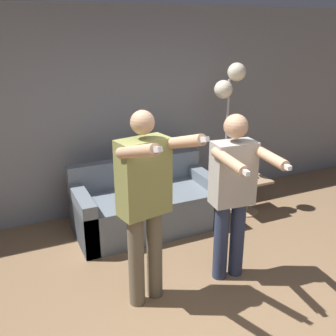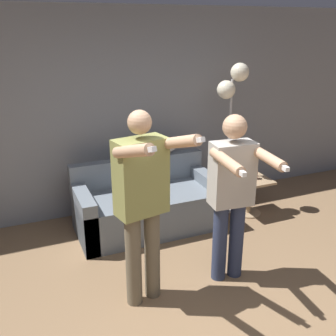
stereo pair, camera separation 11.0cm
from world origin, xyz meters
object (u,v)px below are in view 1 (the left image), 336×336
Objects in this scene: person_right at (233,189)px; cat at (160,148)px; cup at (252,174)px; side_table at (247,188)px; couch at (146,206)px; person_left at (145,198)px; floor_lamp at (229,93)px.

person_right is 1.60m from cat.
cup is at bearing 51.95° from person_right.
side_table is (0.99, 1.12, -0.58)m from person_right.
side_table is (1.03, -0.49, -0.54)m from cat.
cat is at bearing 154.92° from cup.
person_left is at bearing -111.14° from couch.
person_left is 2.25m from cup.
cat is 1.26m from side_table.
couch is at bearing 57.54° from person_left.
person_right is at bearing -74.03° from couch.
person_right reaches higher than couch.
person_right is at bearing -120.39° from floor_lamp.
person_right is at bearing -11.52° from person_left.
cup is (1.04, 1.10, -0.39)m from person_right.
floor_lamp is (0.79, 1.34, 0.64)m from person_right.
person_right is 14.52× the size of cup.
side_table is at bearing -7.11° from couch.
person_left reaches higher than cup.
person_right is at bearing -133.35° from cup.
cat is 1.10m from floor_lamp.
cat reaches higher than side_table.
person_right is at bearing -88.83° from cat.
person_left is at bearing -149.05° from side_table.
cat is (-0.03, 1.60, -0.04)m from person_right.
cup is (1.41, -0.19, 0.26)m from couch.
couch is at bearing -177.33° from floor_lamp.
couch is 1.56m from person_left.
couch is 0.77m from cat.
person_left reaches higher than cat.
person_left reaches higher than couch.
cup is at bearing -7.53° from couch.
couch is at bearing 172.47° from cup.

